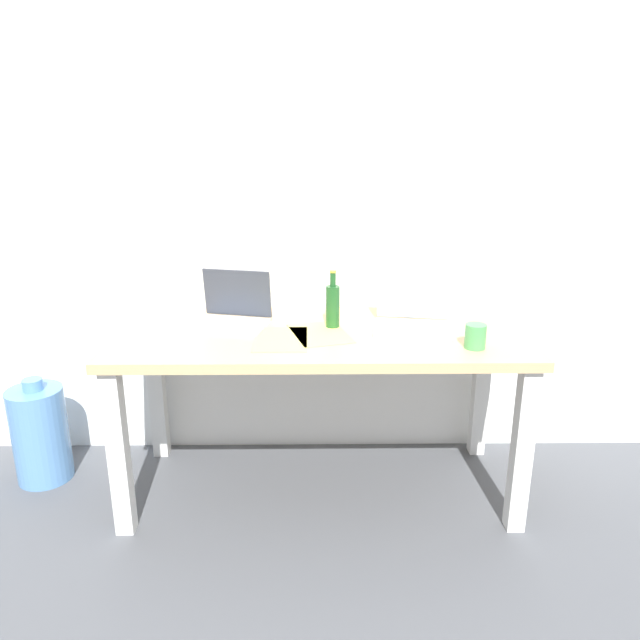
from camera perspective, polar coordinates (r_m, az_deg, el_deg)
name	(u,v)px	position (r m, az deg, el deg)	size (l,w,h in m)	color
ground_plane	(320,486)	(2.82, 0.00, -15.44)	(8.00, 8.00, 0.00)	#515459
back_wall	(319,184)	(2.79, -0.10, 12.75)	(5.20, 0.08, 2.60)	white
desk	(320,354)	(2.53, 0.00, -3.27)	(1.68, 0.72, 0.74)	tan
laptop_left	(233,313)	(2.60, -8.26, 0.65)	(0.34, 0.28, 0.22)	silver
laptop_right	(413,317)	(2.55, 8.78, 0.25)	(0.35, 0.30, 0.23)	silver
beer_bottle	(333,305)	(2.52, 1.21, 1.42)	(0.06, 0.06, 0.24)	#1E5123
computer_mouse	(406,310)	(2.75, 8.10, 0.94)	(0.06, 0.10, 0.03)	black
coffee_mug	(475,336)	(2.37, 14.46, -1.50)	(0.08, 0.08, 0.10)	#4C9E56
paper_yellow_folder	(281,339)	(2.40, -3.74, -1.81)	(0.21, 0.30, 0.00)	#F4E06B
paper_sheet_center	(321,334)	(2.46, 0.12, -1.28)	(0.21, 0.30, 0.00)	#F4E06B
water_cooler_jug	(40,434)	(3.05, -24.91, -9.72)	(0.24, 0.24, 0.49)	#598CC6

